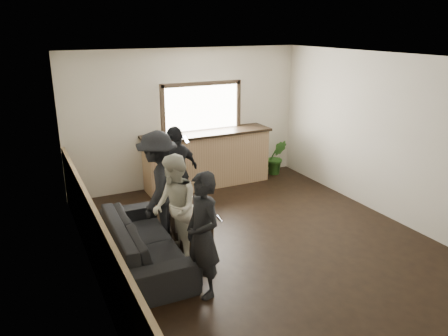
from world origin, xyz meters
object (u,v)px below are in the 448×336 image
person_b (175,208)px  person_a (203,235)px  cup_b (201,214)px  person_c (158,186)px  bar_counter (207,156)px  cup_a (181,210)px  person_d (177,173)px  coffee_table (191,227)px  potted_plant (276,157)px  sofa (144,241)px

person_b → person_a: bearing=5.8°
cup_b → person_c: bearing=143.5°
bar_counter → person_b: size_ratio=1.76×
cup_a → person_d: bearing=74.5°
coffee_table → potted_plant: bearing=35.5°
coffee_table → person_d: 1.05m
person_d → person_b: bearing=41.8°
cup_a → person_c: 0.55m
potted_plant → person_a: 4.84m
potted_plant → person_c: person_c is taller
person_b → person_d: (0.50, 1.27, 0.05)m
cup_b → person_d: person_d is taller
bar_counter → person_d: bearing=-131.2°
cup_b → potted_plant: bearing=38.0°
person_b → coffee_table: bearing=142.7°
bar_counter → person_c: (-1.63, -1.82, 0.22)m
person_b → person_c: person_c is taller
coffee_table → person_a: size_ratio=0.54×
person_c → person_d: size_ratio=1.05×
bar_counter → sofa: (-2.08, -2.50, -0.32)m
cup_b → person_d: size_ratio=0.07×
cup_a → sofa: bearing=-143.6°
bar_counter → person_c: bearing=-131.8°
potted_plant → person_b: bearing=-142.9°
person_a → person_d: person_d is taller
cup_b → person_c: (-0.54, 0.40, 0.42)m
cup_b → bar_counter: bearing=63.8°
sofa → coffee_table: bearing=-64.5°
sofa → person_c: 0.98m
person_a → cup_a: bearing=160.6°
person_a → person_d: 2.32m
cup_a → cup_b: (0.21, -0.29, 0.00)m
person_a → cup_b: bearing=150.0°
person_c → person_d: (0.50, 0.54, -0.04)m
person_d → sofa: bearing=25.4°
bar_counter → cup_a: size_ratio=22.53×
cup_a → person_a: size_ratio=0.07×
bar_counter → person_a: (-1.63, -3.55, 0.16)m
bar_counter → coffee_table: size_ratio=3.11×
person_a → person_d: (0.50, 2.27, 0.02)m
potted_plant → person_d: bearing=-156.2°
cup_b → potted_plant: size_ratio=0.14×
person_a → person_c: 1.73m
sofa → person_b: 0.64m
person_b → person_d: person_d is taller
coffee_table → bar_counter: bearing=60.0°
sofa → person_a: bearing=-155.4°
sofa → person_b: (0.45, -0.05, 0.45)m
sofa → person_a: (0.45, -1.05, 0.48)m
person_c → person_d: person_c is taller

